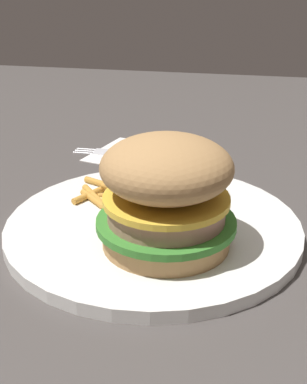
{
  "coord_description": "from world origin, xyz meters",
  "views": [
    {
      "loc": [
        0.09,
        -0.43,
        0.23
      ],
      "look_at": [
        0.0,
        -0.01,
        0.04
      ],
      "focal_mm": 47.12,
      "sensor_mm": 36.0,
      "label": 1
    }
  ],
  "objects": [
    {
      "name": "fries_pile",
      "position": [
        -0.05,
        0.03,
        0.02
      ],
      "size": [
        0.1,
        0.08,
        0.01
      ],
      "color": "gold",
      "rests_on": "plate"
    },
    {
      "name": "plate",
      "position": [
        0.0,
        -0.01,
        0.01
      ],
      "size": [
        0.28,
        0.28,
        0.01
      ],
      "primitive_type": "cylinder",
      "color": "white",
      "rests_on": "ground_plane"
    },
    {
      "name": "ground_plane",
      "position": [
        0.0,
        0.0,
        0.0
      ],
      "size": [
        1.6,
        1.6,
        0.0
      ],
      "primitive_type": "plane",
      "color": "#47423F"
    },
    {
      "name": "sandwich",
      "position": [
        0.02,
        -0.05,
        0.06
      ],
      "size": [
        0.12,
        0.12,
        0.1
      ],
      "color": "tan",
      "rests_on": "plate"
    },
    {
      "name": "fork",
      "position": [
        -0.07,
        0.2,
        0.0
      ],
      "size": [
        0.17,
        0.02,
        0.0
      ],
      "color": "silver",
      "rests_on": "napkin"
    },
    {
      "name": "napkin",
      "position": [
        -0.07,
        0.2,
        0.0
      ],
      "size": [
        0.13,
        0.13,
        0.0
      ],
      "primitive_type": "cube",
      "rotation": [
        0.0,
        0.0,
        -0.24
      ],
      "color": "white",
      "rests_on": "ground_plane"
    }
  ]
}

